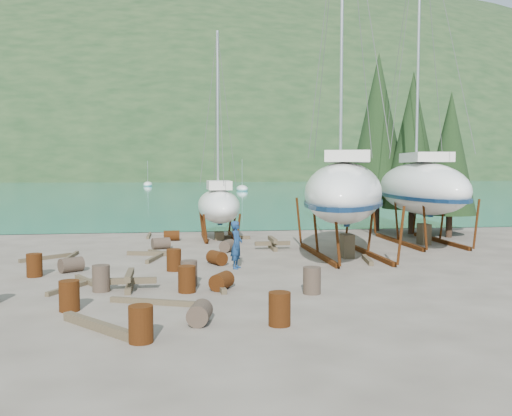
{
  "coord_description": "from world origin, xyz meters",
  "views": [
    {
      "loc": [
        -2.09,
        -21.56,
        4.09
      ],
      "look_at": [
        1.44,
        3.0,
        2.36
      ],
      "focal_mm": 40.0,
      "sensor_mm": 36.0,
      "label": 1
    }
  ],
  "objects": [
    {
      "name": "cypress_far_right",
      "position": [
        15.5,
        13.0,
        5.21
      ],
      "size": [
        3.24,
        3.24,
        9.0
      ],
      "color": "black",
      "rests_on": "ground"
    },
    {
      "name": "drum_1",
      "position": [
        -1.45,
        -6.77,
        0.29
      ],
      "size": [
        0.75,
        0.98,
        0.58
      ],
      "primitive_type": "cylinder",
      "rotation": [
        1.57,
        0.0,
        2.93
      ],
      "color": "#2D2823",
      "rests_on": "ground"
    },
    {
      "name": "timber_12",
      "position": [
        -5.13,
        -0.98,
        0.08
      ],
      "size": [
        1.26,
        2.08,
        0.17
      ],
      "primitive_type": "cube",
      "rotation": [
        0.0,
        0.0,
        0.51
      ],
      "color": "brown",
      "rests_on": "ground"
    },
    {
      "name": "bay_water",
      "position": [
        0.0,
        315.0,
        0.01
      ],
      "size": [
        700.0,
        700.0,
        0.0
      ],
      "primitive_type": "plane",
      "color": "#19817C",
      "rests_on": "ground"
    },
    {
      "name": "drum_7",
      "position": [
        0.59,
        -7.21,
        0.44
      ],
      "size": [
        0.58,
        0.58,
        0.88
      ],
      "primitive_type": "cylinder",
      "color": "#613010",
      "rests_on": "ground"
    },
    {
      "name": "small_sailboat_shore",
      "position": [
        0.44,
        11.14,
        1.97
      ],
      "size": [
        2.4,
        7.48,
        11.94
      ],
      "rotation": [
        0.0,
        0.0,
        0.01
      ],
      "color": "white",
      "rests_on": "ground"
    },
    {
      "name": "drum_16",
      "position": [
        -4.52,
        -2.32,
        0.44
      ],
      "size": [
        0.58,
        0.58,
        0.88
      ],
      "primitive_type": "cylinder",
      "color": "#2D2823",
      "rests_on": "ground"
    },
    {
      "name": "large_sailboat_near",
      "position": [
        5.71,
        3.98,
        3.02
      ],
      "size": [
        7.07,
        12.38,
        18.74
      ],
      "rotation": [
        0.0,
        0.0,
        -0.32
      ],
      "color": "white",
      "rests_on": "ground"
    },
    {
      "name": "drum_10",
      "position": [
        -1.7,
        -2.87,
        0.44
      ],
      "size": [
        0.58,
        0.58,
        0.88
      ],
      "primitive_type": "cylinder",
      "color": "#613010",
      "rests_on": "ground"
    },
    {
      "name": "large_sailboat_far",
      "position": [
        11.18,
        7.83,
        3.05
      ],
      "size": [
        4.93,
        12.18,
        18.71
      ],
      "rotation": [
        0.0,
        0.0,
        -0.13
      ],
      "color": "white",
      "rests_on": "ground"
    },
    {
      "name": "drum_15",
      "position": [
        -6.14,
        1.48,
        0.29
      ],
      "size": [
        1.05,
        0.98,
        0.58
      ],
      "primitive_type": "cylinder",
      "rotation": [
        1.57,
        0.0,
        2.19
      ],
      "color": "#2D2823",
      "rests_on": "ground"
    },
    {
      "name": "timber_6",
      "position": [
        1.4,
        11.05,
        0.1
      ],
      "size": [
        1.69,
        0.57,
        0.19
      ],
      "primitive_type": "cube",
      "rotation": [
        0.0,
        0.0,
        1.34
      ],
      "color": "brown",
      "rests_on": "ground"
    },
    {
      "name": "far_house_left",
      "position": [
        -60.0,
        190.0,
        2.92
      ],
      "size": [
        6.6,
        5.6,
        5.6
      ],
      "color": "beige",
      "rests_on": "ground"
    },
    {
      "name": "timber_1",
      "position": [
        6.24,
        2.11,
        0.1
      ],
      "size": [
        0.56,
        2.1,
        0.19
      ],
      "primitive_type": "cube",
      "rotation": [
        0.0,
        0.0,
        2.96
      ],
      "color": "brown",
      "rests_on": "ground"
    },
    {
      "name": "drum_14",
      "position": [
        -2.13,
        1.17,
        0.44
      ],
      "size": [
        0.58,
        0.58,
        0.88
      ],
      "primitive_type": "cylinder",
      "color": "#613010",
      "rests_on": "ground"
    },
    {
      "name": "timber_9",
      "position": [
        -3.61,
        12.9,
        0.08
      ],
      "size": [
        0.18,
        2.48,
        0.15
      ],
      "primitive_type": "cube",
      "rotation": [
        0.0,
        0.0,
        3.13
      ],
      "color": "brown",
      "rests_on": "ground"
    },
    {
      "name": "timber_pile_aft",
      "position": [
        2.81,
        6.6,
        0.3
      ],
      "size": [
        1.8,
        1.8,
        0.6
      ],
      "color": "brown",
      "rests_on": "ground"
    },
    {
      "name": "timber_17",
      "position": [
        -7.82,
        4.88,
        0.08
      ],
      "size": [
        1.99,
        1.78,
        0.16
      ],
      "primitive_type": "cube",
      "rotation": [
        0.0,
        0.0,
        2.29
      ],
      "color": "brown",
      "rests_on": "ground"
    },
    {
      "name": "moored_boat_far",
      "position": [
        -8.0,
        110.0,
        0.39
      ],
      "size": [
        2.0,
        5.0,
        6.05
      ],
      "color": "white",
      "rests_on": "ground"
    },
    {
      "name": "timber_10",
      "position": [
        -2.9,
        4.36,
        0.08
      ],
      "size": [
        0.91,
        2.83,
        0.16
      ],
      "primitive_type": "cube",
      "rotation": [
        0.0,
        0.0,
        2.88
      ],
      "color": "brown",
      "rests_on": "ground"
    },
    {
      "name": "far_hill",
      "position": [
        0.0,
        320.0,
        0.0
      ],
      "size": [
        800.0,
        360.0,
        110.0
      ],
      "primitive_type": "ellipsoid",
      "color": "black",
      "rests_on": "ground"
    },
    {
      "name": "timber_15",
      "position": [
        -6.81,
        4.81,
        0.07
      ],
      "size": [
        0.34,
        3.31,
        0.15
      ],
      "primitive_type": "cube",
      "rotation": [
        0.0,
        0.0,
        3.08
      ],
      "color": "brown",
      "rests_on": "ground"
    },
    {
      "name": "drum_4",
      "position": [
        -2.26,
        10.76,
        0.29
      ],
      "size": [
        0.9,
        0.6,
        0.58
      ],
      "primitive_type": "cylinder",
      "rotation": [
        1.57,
        0.0,
        1.6
      ],
      "color": "#613010",
      "rests_on": "ground"
    },
    {
      "name": "drum_8",
      "position": [
        -7.34,
        0.67,
        0.44
      ],
      "size": [
        0.58,
        0.58,
        0.88
      ],
      "primitive_type": "cylinder",
      "color": "#613010",
      "rests_on": "ground"
    },
    {
      "name": "timber_pile_fore",
      "position": [
        -3.61,
        -2.16,
        0.3
      ],
      "size": [
        1.8,
        1.8,
        0.6
      ],
      "color": "brown",
      "rests_on": "ground"
    },
    {
      "name": "timber_16",
      "position": [
        -3.98,
        -7.05,
        0.11
      ],
      "size": [
        2.19,
        2.54,
        0.23
      ],
      "primitive_type": "cube",
      "rotation": [
        0.0,
        0.0,
        0.7
      ],
      "color": "brown",
      "rests_on": "ground"
    },
    {
      "name": "far_house_center",
      "position": [
        -20.0,
        190.0,
        2.92
      ],
      "size": [
        6.6,
        5.6,
        5.6
      ],
      "color": "beige",
      "rests_on": "ground"
    },
    {
      "name": "drum_17",
      "position": [
        2.33,
        -3.66,
        0.44
      ],
      "size": [
        0.58,
        0.58,
        0.88
      ],
      "primitive_type": "cylinder",
      "color": "#2D2823",
      "rests_on": "ground"
    },
    {
      "name": "cypress_back_left",
      "position": [
        11.0,
        14.0,
        6.66
      ],
      "size": [
        4.14,
        4.14,
        11.5
      ],
      "color": "black",
      "rests_on": "ground"
    },
    {
      "name": "moored_boat_mid",
      "position": [
        10.0,
        80.0,
        0.39
      ],
      "size": [
        2.0,
        5.0,
        6.05
      ],
      "color": "white",
      "rests_on": "ground"
    },
    {
      "name": "drum_3",
      "position": [
        -2.89,
        -8.18,
        0.44
      ],
      "size": [
        0.58,
        0.58,
        0.88
      ],
      "primitive_type": "cylinder",
      "color": "#613010",
      "rests_on": "ground"
    },
    {
      "name": "timber_4",
      "position": [
        -2.75,
        5.59,
        0.09
      ],
      "size": [
        1.25,
        1.51,
        0.17
      ],
      "primitive_type": "cube",
      "rotation": [
        0.0,
        0.0,
        0.67
      ],
      "color": "brown",
      "rests_on": "ground"
    },
    {
      "name": "drum_9",
      "position": [
        -2.78,
        7.48,
        0.29
      ],
      "size": [
        1.01,
        0.8,
        0.58
      ],
      "primitive_type": "cylinder",
      "rotation": [
        1.57,
        0.0,
        1.86
      ],
      "color": "#2D2823",
      "rests_on": "ground"
    },
    {
      "name": "drum_0",
      "position": [
        -5.1,
        -4.86,
        0.44
      ],
      "size": [
        0.58,
        0.58,
        0.88
      ],
      "primitive_type": "cylinder",
      "color": "#613010",
      "rests_on": "ground"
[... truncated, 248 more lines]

